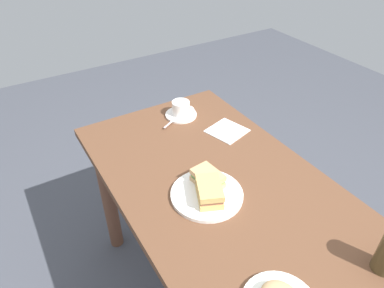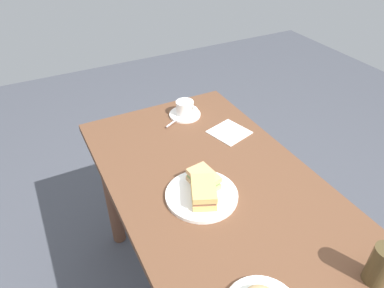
{
  "view_description": "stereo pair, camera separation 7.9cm",
  "coord_description": "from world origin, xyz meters",
  "px_view_note": "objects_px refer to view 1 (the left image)",
  "views": [
    {
      "loc": [
        -0.72,
        0.59,
        1.65
      ],
      "look_at": [
        0.26,
        -0.01,
        0.79
      ],
      "focal_mm": 32.74,
      "sensor_mm": 36.0,
      "label": 1
    },
    {
      "loc": [
        -0.76,
        0.52,
        1.65
      ],
      "look_at": [
        0.26,
        -0.01,
        0.79
      ],
      "focal_mm": 32.74,
      "sensor_mm": 36.0,
      "label": 2
    }
  ],
  "objects_px": {
    "coffee_cup": "(181,108)",
    "napkin": "(227,131)",
    "coffee_saucer": "(181,115)",
    "dining_table": "(225,214)",
    "sandwich_front": "(209,192)",
    "sandwich_back": "(208,178)",
    "spoon": "(172,121)",
    "sandwich_plate": "(207,194)"
  },
  "relations": [
    {
      "from": "dining_table",
      "to": "spoon",
      "type": "distance_m",
      "value": 0.51
    },
    {
      "from": "coffee_cup",
      "to": "napkin",
      "type": "xyz_separation_m",
      "value": [
        -0.22,
        -0.11,
        -0.04
      ]
    },
    {
      "from": "coffee_saucer",
      "to": "napkin",
      "type": "xyz_separation_m",
      "value": [
        -0.22,
        -0.11,
        -0.0
      ]
    },
    {
      "from": "sandwich_front",
      "to": "napkin",
      "type": "distance_m",
      "value": 0.44
    },
    {
      "from": "sandwich_back",
      "to": "sandwich_plate",
      "type": "bearing_deg",
      "value": 143.99
    },
    {
      "from": "coffee_cup",
      "to": "napkin",
      "type": "height_order",
      "value": "coffee_cup"
    },
    {
      "from": "sandwich_front",
      "to": "spoon",
      "type": "bearing_deg",
      "value": -14.17
    },
    {
      "from": "sandwich_back",
      "to": "spoon",
      "type": "relative_size",
      "value": 1.32
    },
    {
      "from": "sandwich_back",
      "to": "coffee_cup",
      "type": "relative_size",
      "value": 1.19
    },
    {
      "from": "sandwich_plate",
      "to": "sandwich_front",
      "type": "distance_m",
      "value": 0.04
    },
    {
      "from": "sandwich_front",
      "to": "coffee_saucer",
      "type": "relative_size",
      "value": 1.0
    },
    {
      "from": "sandwich_plate",
      "to": "sandwich_back",
      "type": "height_order",
      "value": "sandwich_back"
    },
    {
      "from": "dining_table",
      "to": "coffee_cup",
      "type": "distance_m",
      "value": 0.56
    },
    {
      "from": "dining_table",
      "to": "coffee_cup",
      "type": "relative_size",
      "value": 13.09
    },
    {
      "from": "coffee_saucer",
      "to": "dining_table",
      "type": "bearing_deg",
      "value": 168.53
    },
    {
      "from": "spoon",
      "to": "sandwich_plate",
      "type": "bearing_deg",
      "value": 165.8
    },
    {
      "from": "coffee_saucer",
      "to": "coffee_cup",
      "type": "distance_m",
      "value": 0.04
    },
    {
      "from": "napkin",
      "to": "sandwich_plate",
      "type": "bearing_deg",
      "value": 134.44
    },
    {
      "from": "coffee_saucer",
      "to": "spoon",
      "type": "xyz_separation_m",
      "value": [
        -0.04,
        0.07,
        0.01
      ]
    },
    {
      "from": "dining_table",
      "to": "napkin",
      "type": "relative_size",
      "value": 8.93
    },
    {
      "from": "sandwich_plate",
      "to": "sandwich_front",
      "type": "bearing_deg",
      "value": 166.41
    },
    {
      "from": "dining_table",
      "to": "sandwich_front",
      "type": "relative_size",
      "value": 8.99
    },
    {
      "from": "dining_table",
      "to": "coffee_saucer",
      "type": "distance_m",
      "value": 0.55
    },
    {
      "from": "dining_table",
      "to": "sandwich_front",
      "type": "distance_m",
      "value": 0.2
    },
    {
      "from": "sandwich_plate",
      "to": "coffee_saucer",
      "type": "distance_m",
      "value": 0.55
    },
    {
      "from": "sandwich_front",
      "to": "coffee_saucer",
      "type": "distance_m",
      "value": 0.57
    },
    {
      "from": "sandwich_front",
      "to": "spoon",
      "type": "xyz_separation_m",
      "value": [
        0.5,
        -0.13,
        -0.03
      ]
    },
    {
      "from": "sandwich_back",
      "to": "coffee_cup",
      "type": "xyz_separation_m",
      "value": [
        0.47,
        -0.16,
        0.0
      ]
    },
    {
      "from": "sandwich_front",
      "to": "coffee_cup",
      "type": "bearing_deg",
      "value": -20.01
    },
    {
      "from": "dining_table",
      "to": "napkin",
      "type": "xyz_separation_m",
      "value": [
        0.3,
        -0.22,
        0.14
      ]
    },
    {
      "from": "sandwich_back",
      "to": "coffee_saucer",
      "type": "relative_size",
      "value": 0.82
    },
    {
      "from": "sandwich_plate",
      "to": "coffee_cup",
      "type": "relative_size",
      "value": 2.5
    },
    {
      "from": "sandwich_back",
      "to": "spoon",
      "type": "bearing_deg",
      "value": -11.88
    },
    {
      "from": "coffee_cup",
      "to": "spoon",
      "type": "xyz_separation_m",
      "value": [
        -0.03,
        0.07,
        -0.03
      ]
    },
    {
      "from": "spoon",
      "to": "napkin",
      "type": "bearing_deg",
      "value": -135.84
    },
    {
      "from": "sandwich_front",
      "to": "napkin",
      "type": "height_order",
      "value": "sandwich_front"
    },
    {
      "from": "sandwich_plate",
      "to": "napkin",
      "type": "relative_size",
      "value": 1.71
    },
    {
      "from": "sandwich_back",
      "to": "napkin",
      "type": "distance_m",
      "value": 0.37
    },
    {
      "from": "sandwich_front",
      "to": "coffee_saucer",
      "type": "height_order",
      "value": "sandwich_front"
    },
    {
      "from": "coffee_saucer",
      "to": "sandwich_plate",
      "type": "bearing_deg",
      "value": 159.87
    },
    {
      "from": "sandwich_back",
      "to": "napkin",
      "type": "bearing_deg",
      "value": -46.81
    },
    {
      "from": "sandwich_plate",
      "to": "coffee_saucer",
      "type": "relative_size",
      "value": 1.72
    }
  ]
}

